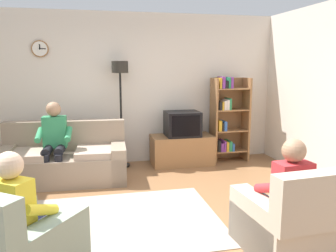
{
  "coord_description": "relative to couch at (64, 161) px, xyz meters",
  "views": [
    {
      "loc": [
        -0.59,
        -3.58,
        1.78
      ],
      "look_at": [
        0.37,
        0.71,
        1.0
      ],
      "focal_mm": 36.5,
      "sensor_mm": 36.0,
      "label": 1
    }
  ],
  "objects": [
    {
      "name": "armchair_near_bookshelf",
      "position": [
        2.25,
        -2.64,
        -0.02
      ],
      "size": [
        0.86,
        0.94,
        0.9
      ],
      "color": "#BCAD99",
      "rests_on": "ground_plane"
    },
    {
      "name": "tv_stand",
      "position": [
        2.02,
        0.48,
        -0.05
      ],
      "size": [
        1.1,
        0.56,
        0.53
      ],
      "color": "olive",
      "rests_on": "ground_plane"
    },
    {
      "name": "tv",
      "position": [
        2.02,
        0.45,
        0.44
      ],
      "size": [
        0.6,
        0.49,
        0.44
      ],
      "color": "black",
      "rests_on": "tv_stand"
    },
    {
      "name": "person_on_couch",
      "position": [
        -0.11,
        -0.11,
        0.39
      ],
      "size": [
        0.53,
        0.55,
        1.24
      ],
      "color": "#338C59",
      "rests_on": "ground_plane"
    },
    {
      "name": "ground_plane",
      "position": [
        1.05,
        -1.77,
        -0.31
      ],
      "size": [
        12.0,
        12.0,
        0.0
      ],
      "primitive_type": "plane",
      "color": "#8C603D"
    },
    {
      "name": "person_in_right_armchair",
      "position": [
        2.25,
        -2.55,
        0.29
      ],
      "size": [
        0.53,
        0.56,
        1.12
      ],
      "color": "red",
      "rests_on": "ground_plane"
    },
    {
      "name": "person_in_left_armchair",
      "position": [
        -0.14,
        -2.5,
        0.29
      ],
      "size": [
        0.62,
        0.64,
        1.12
      ],
      "color": "yellow",
      "rests_on": "ground_plane"
    },
    {
      "name": "couch",
      "position": [
        0.0,
        0.0,
        0.0
      ],
      "size": [
        1.95,
        0.99,
        0.9
      ],
      "color": "gray",
      "rests_on": "ground_plane"
    },
    {
      "name": "area_rug",
      "position": [
        0.77,
        -1.64,
        -0.31
      ],
      "size": [
        2.2,
        1.7,
        0.01
      ],
      "primitive_type": "cube",
      "color": "#AD9E8E",
      "rests_on": "ground_plane"
    },
    {
      "name": "bookshelf",
      "position": [
        2.91,
        0.55,
        0.49
      ],
      "size": [
        0.68,
        0.36,
        1.58
      ],
      "color": "olive",
      "rests_on": "ground_plane"
    },
    {
      "name": "armchair_near_window",
      "position": [
        -0.19,
        -2.57,
        -0.02
      ],
      "size": [
        1.16,
        1.18,
        0.9
      ],
      "color": "gray",
      "rests_on": "ground_plane"
    },
    {
      "name": "back_wall_assembly",
      "position": [
        1.05,
        0.89,
        1.04
      ],
      "size": [
        6.2,
        0.17,
        2.7
      ],
      "color": "silver",
      "rests_on": "ground_plane"
    },
    {
      "name": "floor_lamp",
      "position": [
        0.95,
        0.58,
        1.14
      ],
      "size": [
        0.28,
        0.28,
        1.85
      ],
      "color": "black",
      "rests_on": "ground_plane"
    }
  ]
}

